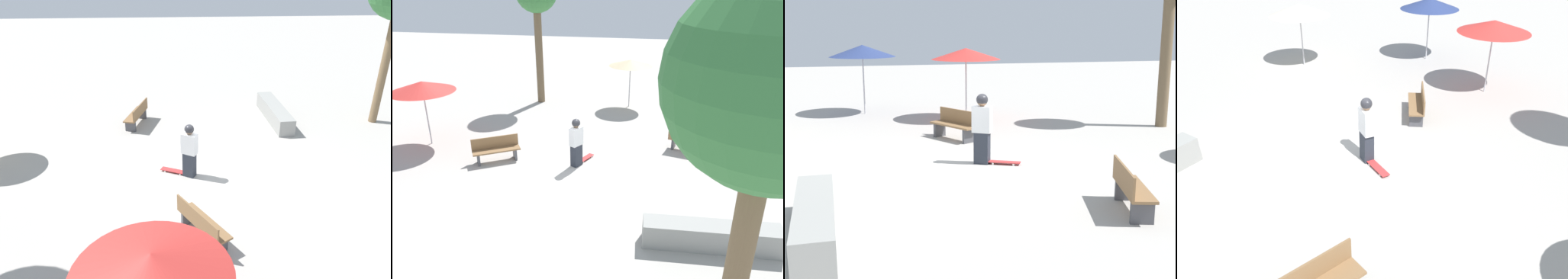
# 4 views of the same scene
# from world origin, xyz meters

# --- Properties ---
(ground_plane) EXTENTS (60.00, 60.00, 0.00)m
(ground_plane) POSITION_xyz_m (0.00, 0.00, 0.00)
(ground_plane) COLOR #ADA8A0
(skater_main) EXTENTS (0.51, 0.44, 1.68)m
(skater_main) POSITION_xyz_m (0.98, 0.28, 0.91)
(skater_main) COLOR #282D38
(skater_main) RESTS_ON ground_plane
(skateboard) EXTENTS (0.81, 0.51, 0.07)m
(skateboard) POSITION_xyz_m (1.46, 0.06, 0.06)
(skateboard) COLOR red
(skateboard) RESTS_ON ground_plane
(concrete_ledge) EXTENTS (0.76, 3.21, 0.62)m
(concrete_ledge) POSITION_xyz_m (-2.58, -3.73, 0.31)
(concrete_ledge) COLOR gray
(concrete_ledge) RESTS_ON ground_plane
(bench_near) EXTENTS (1.21, 1.59, 0.85)m
(bench_near) POSITION_xyz_m (0.83, 3.08, 0.43)
(bench_near) COLOR #47474C
(bench_near) RESTS_ON ground_plane
(bench_far) EXTENTS (0.83, 1.66, 0.85)m
(bench_far) POSITION_xyz_m (2.82, -3.57, 0.43)
(bench_far) COLOR #47474C
(bench_far) RESTS_ON ground_plane
(shade_umbrella_red) EXTENTS (2.34, 2.34, 2.45)m
(shade_umbrella_red) POSITION_xyz_m (1.76, 6.15, 2.25)
(shade_umbrella_red) COLOR #B7B7BC
(shade_umbrella_red) RESTS_ON ground_plane
(shade_umbrella_tan) EXTENTS (2.04, 2.04, 2.30)m
(shade_umbrella_tan) POSITION_xyz_m (7.70, -0.91, 2.15)
(shade_umbrella_tan) COLOR #B7B7BC
(shade_umbrella_tan) RESTS_ON ground_plane
(palm_tree_center_right) EXTENTS (2.23, 2.23, 6.10)m
(palm_tree_center_right) POSITION_xyz_m (-6.44, -3.34, 4.89)
(palm_tree_center_right) COLOR brown
(palm_tree_center_right) RESTS_ON ground_plane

